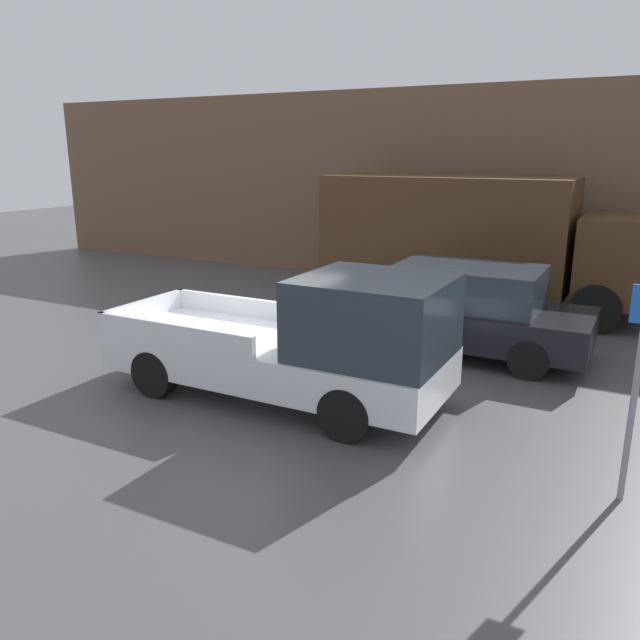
% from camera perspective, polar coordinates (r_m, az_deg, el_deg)
% --- Properties ---
extents(ground_plane, '(60.00, 60.00, 0.00)m').
position_cam_1_polar(ground_plane, '(10.89, -6.01, -4.76)').
color(ground_plane, '#4C4C4F').
extents(building_wall, '(28.00, 0.15, 5.39)m').
position_cam_1_polar(building_wall, '(18.08, 9.45, 11.84)').
color(building_wall, brown).
rests_on(building_wall, ground).
extents(pickup_truck, '(5.31, 2.01, 2.04)m').
position_cam_1_polar(pickup_truck, '(9.26, -1.17, -2.12)').
color(pickup_truck, silver).
rests_on(pickup_truck, ground).
extents(car, '(4.75, 2.01, 1.66)m').
position_cam_1_polar(car, '(11.97, 12.78, 0.96)').
color(car, black).
rests_on(car, ground).
extents(delivery_truck, '(7.62, 2.50, 3.12)m').
position_cam_1_polar(delivery_truck, '(15.54, 13.83, 7.41)').
color(delivery_truck, '#472D19').
rests_on(delivery_truck, ground).
extents(parking_sign, '(0.30, 0.07, 2.51)m').
position_cam_1_polar(parking_sign, '(7.32, 26.98, -4.80)').
color(parking_sign, gray).
rests_on(parking_sign, ground).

